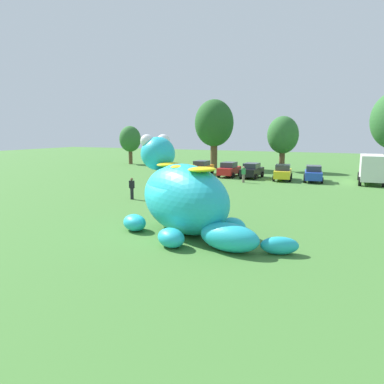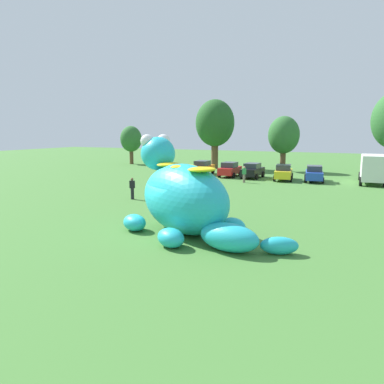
{
  "view_description": "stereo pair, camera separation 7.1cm",
  "coord_description": "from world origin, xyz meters",
  "px_view_note": "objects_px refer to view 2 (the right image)",
  "views": [
    {
      "loc": [
        9.48,
        -16.73,
        5.34
      ],
      "look_at": [
        1.0,
        1.39,
        2.03
      ],
      "focal_mm": 34.69,
      "sensor_mm": 36.0,
      "label": 1
    },
    {
      "loc": [
        9.55,
        -16.7,
        5.34
      ],
      "look_at": [
        1.0,
        1.39,
        2.03
      ],
      "focal_mm": 34.69,
      "sensor_mm": 36.0,
      "label": 2
    }
  ],
  "objects_px": {
    "car_yellow": "(283,172)",
    "box_truck": "(372,168)",
    "spectator_wandering": "(199,190)",
    "spectator_by_cars": "(132,189)",
    "car_black": "(253,171)",
    "car_red": "(230,169)",
    "spectator_near_inflatable": "(203,196)",
    "giant_inflatable_creature": "(184,198)",
    "car_blue": "(314,174)",
    "spectator_mid_field": "(174,171)",
    "spectator_far_side": "(244,175)",
    "car_orange": "(203,168)"
  },
  "relations": [
    {
      "from": "car_red",
      "to": "spectator_wandering",
      "type": "bearing_deg",
      "value": -79.24
    },
    {
      "from": "car_orange",
      "to": "car_blue",
      "type": "height_order",
      "value": "same"
    },
    {
      "from": "spectator_wandering",
      "to": "car_red",
      "type": "bearing_deg",
      "value": 100.76
    },
    {
      "from": "car_yellow",
      "to": "spectator_mid_field",
      "type": "distance_m",
      "value": 12.1
    },
    {
      "from": "car_blue",
      "to": "spectator_mid_field",
      "type": "height_order",
      "value": "car_blue"
    },
    {
      "from": "car_orange",
      "to": "car_blue",
      "type": "bearing_deg",
      "value": -3.84
    },
    {
      "from": "spectator_by_cars",
      "to": "car_black",
      "type": "bearing_deg",
      "value": 74.12
    },
    {
      "from": "car_orange",
      "to": "spectator_wandering",
      "type": "xyz_separation_m",
      "value": [
        6.65,
        -15.93,
        -0.01
      ]
    },
    {
      "from": "spectator_wandering",
      "to": "car_yellow",
      "type": "bearing_deg",
      "value": 76.98
    },
    {
      "from": "box_truck",
      "to": "spectator_near_inflatable",
      "type": "height_order",
      "value": "box_truck"
    },
    {
      "from": "box_truck",
      "to": "spectator_by_cars",
      "type": "bearing_deg",
      "value": -133.68
    },
    {
      "from": "car_red",
      "to": "spectator_near_inflatable",
      "type": "height_order",
      "value": "car_red"
    },
    {
      "from": "spectator_wandering",
      "to": "spectator_far_side",
      "type": "distance_m",
      "value": 11.16
    },
    {
      "from": "car_red",
      "to": "spectator_near_inflatable",
      "type": "relative_size",
      "value": 2.41
    },
    {
      "from": "car_orange",
      "to": "box_truck",
      "type": "height_order",
      "value": "box_truck"
    },
    {
      "from": "car_blue",
      "to": "spectator_by_cars",
      "type": "xyz_separation_m",
      "value": [
        -11.59,
        -16.77,
        -0.01
      ]
    },
    {
      "from": "giant_inflatable_creature",
      "to": "car_yellow",
      "type": "height_order",
      "value": "giant_inflatable_creature"
    },
    {
      "from": "car_red",
      "to": "box_truck",
      "type": "height_order",
      "value": "box_truck"
    },
    {
      "from": "giant_inflatable_creature",
      "to": "car_orange",
      "type": "xyz_separation_m",
      "value": [
        -9.7,
        24.57,
        -1.02
      ]
    },
    {
      "from": "car_black",
      "to": "car_red",
      "type": "bearing_deg",
      "value": 177.81
    },
    {
      "from": "car_orange",
      "to": "spectator_mid_field",
      "type": "height_order",
      "value": "car_orange"
    },
    {
      "from": "giant_inflatable_creature",
      "to": "car_orange",
      "type": "bearing_deg",
      "value": 111.54
    },
    {
      "from": "giant_inflatable_creature",
      "to": "spectator_by_cars",
      "type": "height_order",
      "value": "giant_inflatable_creature"
    },
    {
      "from": "spectator_wandering",
      "to": "spectator_mid_field",
      "type": "bearing_deg",
      "value": 125.92
    },
    {
      "from": "giant_inflatable_creature",
      "to": "car_orange",
      "type": "distance_m",
      "value": 26.44
    },
    {
      "from": "box_truck",
      "to": "spectator_far_side",
      "type": "xyz_separation_m",
      "value": [
        -11.98,
        -5.01,
        -0.75
      ]
    },
    {
      "from": "spectator_near_inflatable",
      "to": "spectator_by_cars",
      "type": "xyz_separation_m",
      "value": [
        -6.34,
        0.56,
        0.0
      ]
    },
    {
      "from": "car_black",
      "to": "car_yellow",
      "type": "bearing_deg",
      "value": -6.27
    },
    {
      "from": "car_red",
      "to": "box_truck",
      "type": "relative_size",
      "value": 0.64
    },
    {
      "from": "car_blue",
      "to": "spectator_by_cars",
      "type": "bearing_deg",
      "value": -124.65
    },
    {
      "from": "box_truck",
      "to": "spectator_near_inflatable",
      "type": "xyz_separation_m",
      "value": [
        -10.75,
        -18.46,
        -0.75
      ]
    },
    {
      "from": "car_red",
      "to": "spectator_wandering",
      "type": "distance_m",
      "value": 15.63
    },
    {
      "from": "spectator_near_inflatable",
      "to": "car_black",
      "type": "bearing_deg",
      "value": 94.92
    },
    {
      "from": "giant_inflatable_creature",
      "to": "spectator_wandering",
      "type": "distance_m",
      "value": 9.23
    },
    {
      "from": "car_red",
      "to": "spectator_by_cars",
      "type": "distance_m",
      "value": 17.21
    },
    {
      "from": "car_red",
      "to": "spectator_by_cars",
      "type": "height_order",
      "value": "car_red"
    },
    {
      "from": "box_truck",
      "to": "spectator_by_cars",
      "type": "height_order",
      "value": "box_truck"
    },
    {
      "from": "spectator_wandering",
      "to": "giant_inflatable_creature",
      "type": "bearing_deg",
      "value": -70.59
    },
    {
      "from": "box_truck",
      "to": "spectator_wandering",
      "type": "distance_m",
      "value": 20.21
    },
    {
      "from": "spectator_mid_field",
      "to": "spectator_far_side",
      "type": "height_order",
      "value": "same"
    },
    {
      "from": "car_blue",
      "to": "box_truck",
      "type": "bearing_deg",
      "value": 11.56
    },
    {
      "from": "box_truck",
      "to": "spectator_near_inflatable",
      "type": "relative_size",
      "value": 3.79
    },
    {
      "from": "spectator_near_inflatable",
      "to": "spectator_mid_field",
      "type": "distance_m",
      "value": 16.46
    },
    {
      "from": "car_yellow",
      "to": "box_truck",
      "type": "relative_size",
      "value": 0.66
    },
    {
      "from": "car_blue",
      "to": "spectator_far_side",
      "type": "height_order",
      "value": "car_blue"
    },
    {
      "from": "car_yellow",
      "to": "box_truck",
      "type": "xyz_separation_m",
      "value": [
        8.68,
        1.3,
        0.74
      ]
    },
    {
      "from": "spectator_wandering",
      "to": "spectator_near_inflatable",
      "type": "bearing_deg",
      "value": -59.18
    },
    {
      "from": "car_yellow",
      "to": "spectator_far_side",
      "type": "relative_size",
      "value": 2.51
    },
    {
      "from": "car_yellow",
      "to": "spectator_near_inflatable",
      "type": "bearing_deg",
      "value": -96.87
    },
    {
      "from": "car_blue",
      "to": "spectator_near_inflatable",
      "type": "distance_m",
      "value": 18.11
    }
  ]
}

